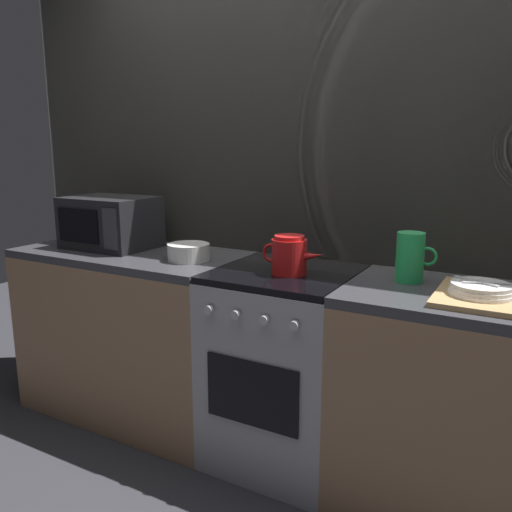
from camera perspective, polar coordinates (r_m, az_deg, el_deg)
The scene contains 10 objects.
ground_plane at distance 2.62m, azimuth 3.05°, elevation -21.14°, with size 8.00×8.00×0.00m, color #2D2D33.
back_wall at distance 2.50m, azimuth 6.64°, elevation 6.64°, with size 3.60×0.05×2.40m.
counter_left at distance 2.88m, azimuth -13.33°, elevation -8.24°, with size 1.20×0.60×0.90m.
stove_unit at distance 2.40m, azimuth 3.16°, elevation -12.14°, with size 0.60×0.63×0.90m.
counter_right at distance 2.21m, azimuth 25.56°, elevation -15.67°, with size 1.20×0.60×0.90m.
microwave at distance 2.86m, azimuth -15.82°, elevation 3.62°, with size 0.46×0.35×0.27m.
kettle at distance 2.18m, azimuth 3.72°, elevation 0.09°, with size 0.28×0.15×0.17m.
mixing_bowl at distance 2.47m, azimuth -7.48°, elevation 0.44°, with size 0.20×0.20×0.08m, color silver.
pitcher at distance 2.14m, azimuth 16.76°, elevation -0.12°, with size 0.16×0.11×0.20m.
dish_pile at distance 1.99m, azimuth 23.67°, elevation -3.79°, with size 0.30×0.40×0.07m.
Camera 1 is at (0.95, -1.97, 1.43)m, focal length 36.09 mm.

